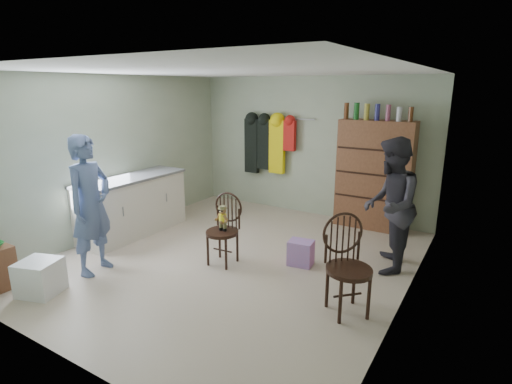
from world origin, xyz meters
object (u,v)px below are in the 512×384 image
Objects in this scene: chair_front at (224,225)px; dresser at (374,175)px; chair_far at (347,261)px; counter at (133,205)px.

chair_front is 2.78m from dresser.
chair_far reaches higher than chair_front.
chair_far is at bearing -14.01° from chair_front.
counter is 1.92m from chair_front.
chair_front is 1.82m from chair_far.
counter is 0.90× the size of dresser.
counter is 1.76× the size of chair_far.
chair_far is 0.51× the size of dresser.
chair_far is (3.70, -0.46, 0.10)m from counter.
dresser is at bearing 55.20° from chair_far.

